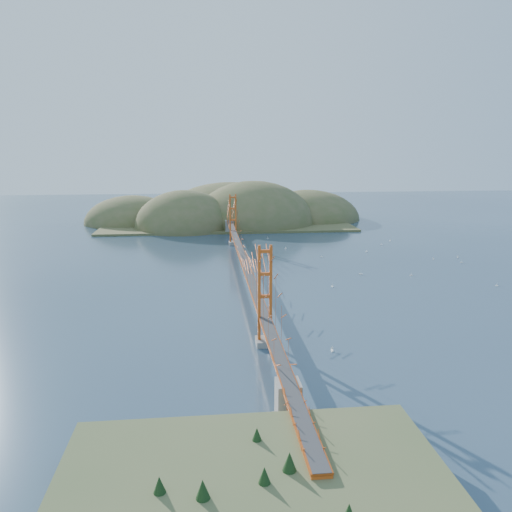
{
  "coord_description": "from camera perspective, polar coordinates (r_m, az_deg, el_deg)",
  "views": [
    {
      "loc": [
        -6.65,
        -83.49,
        22.37
      ],
      "look_at": [
        2.16,
        0.0,
        3.83
      ],
      "focal_mm": 35.0,
      "sensor_mm": 36.0,
      "label": 1
    }
  ],
  "objects": [
    {
      "name": "promontory",
      "position": [
        42.0,
        4.26,
        -19.57
      ],
      "size": [
        9.0,
        6.0,
        0.24
      ],
      "primitive_type": "cube",
      "color": "#59544C",
      "rests_on": "ground"
    },
    {
      "name": "sailboat_7",
      "position": [
        118.69,
        14.12,
        1.28
      ],
      "size": [
        0.59,
        0.59,
        0.67
      ],
      "color": "white",
      "rests_on": "ground"
    },
    {
      "name": "sailboat_3",
      "position": [
        111.09,
        3.42,
        0.89
      ],
      "size": [
        0.51,
        0.5,
        0.57
      ],
      "color": "white",
      "rests_on": "ground"
    },
    {
      "name": "ground",
      "position": [
        86.69,
        -1.42,
        -2.5
      ],
      "size": [
        320.0,
        320.0,
        0.0
      ],
      "primitive_type": "plane",
      "color": "#2A3F54",
      "rests_on": "ground"
    },
    {
      "name": "sailboat_12",
      "position": [
        123.3,
        1.34,
        2.06
      ],
      "size": [
        0.52,
        0.5,
        0.58
      ],
      "color": "white",
      "rests_on": "ground"
    },
    {
      "name": "bridge",
      "position": [
        85.33,
        -1.46,
        2.08
      ],
      "size": [
        2.2,
        94.4,
        12.0
      ],
      "color": "gray",
      "rests_on": "ground"
    },
    {
      "name": "sailboat_9",
      "position": [
        110.07,
        22.06,
        -0.12
      ],
      "size": [
        0.65,
        0.65,
        0.68
      ],
      "color": "white",
      "rests_on": "ground"
    },
    {
      "name": "sailboat_11",
      "position": [
        105.72,
        22.45,
        -0.64
      ],
      "size": [
        0.61,
        0.61,
        0.65
      ],
      "color": "white",
      "rests_on": "ground"
    },
    {
      "name": "sailboat_4",
      "position": [
        106.72,
        19.6,
        -0.3
      ],
      "size": [
        0.57,
        0.57,
        0.61
      ],
      "color": "white",
      "rests_on": "ground"
    },
    {
      "name": "sailboat_8",
      "position": [
        110.01,
        12.52,
        0.5
      ],
      "size": [
        0.54,
        0.45,
        0.63
      ],
      "color": "white",
      "rests_on": "ground"
    },
    {
      "name": "fort",
      "position": [
        42.36,
        4.66,
        -18.41
      ],
      "size": [
        3.7,
        2.3,
        1.75
      ],
      "color": "maroon",
      "rests_on": "ground"
    },
    {
      "name": "far_headlands",
      "position": [
        153.9,
        -2.66,
        4.08
      ],
      "size": [
        84.0,
        58.0,
        25.0
      ],
      "color": "brown",
      "rests_on": "ground"
    },
    {
      "name": "sailboat_1",
      "position": [
        103.54,
        7.5,
        -0.05
      ],
      "size": [
        0.54,
        0.54,
        0.59
      ],
      "color": "white",
      "rests_on": "ground"
    },
    {
      "name": "approach_viaduct",
      "position": [
        37.88,
        5.29,
        -19.16
      ],
      "size": [
        1.4,
        12.0,
        3.38
      ],
      "color": "#AB4113",
      "rests_on": "ground"
    },
    {
      "name": "sailboat_2",
      "position": [
        92.27,
        17.32,
        -2.07
      ],
      "size": [
        0.51,
        0.48,
        0.58
      ],
      "color": "white",
      "rests_on": "ground"
    },
    {
      "name": "sailboat_10",
      "position": [
        57.18,
        8.7,
        -10.56
      ],
      "size": [
        0.52,
        0.62,
        0.72
      ],
      "color": "white",
      "rests_on": "ground"
    },
    {
      "name": "sailboat_16",
      "position": [
        90.72,
        11.9,
        -1.99
      ],
      "size": [
        0.68,
        0.68,
        0.72
      ],
      "color": "white",
      "rests_on": "ground"
    },
    {
      "name": "sailboat_15",
      "position": [
        124.44,
        15.08,
        1.73
      ],
      "size": [
        0.48,
        0.55,
        0.64
      ],
      "color": "white",
      "rests_on": "ground"
    },
    {
      "name": "sailboat_0",
      "position": [
        82.1,
        8.71,
        -3.4
      ],
      "size": [
        0.54,
        0.57,
        0.64
      ],
      "color": "white",
      "rests_on": "ground"
    },
    {
      "name": "sailboat_5",
      "position": [
        90.71,
        25.82,
        -3.01
      ],
      "size": [
        0.51,
        0.52,
        0.59
      ],
      "color": "white",
      "rests_on": "ground"
    }
  ]
}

